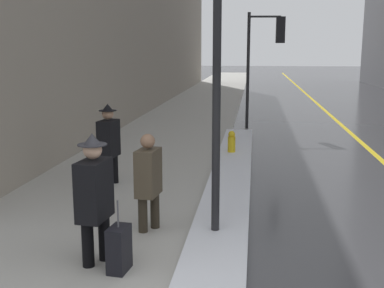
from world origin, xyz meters
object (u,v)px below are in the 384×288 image
(rolling_suitcase, at_px, (119,249))
(pedestrian_in_fedora, at_px, (109,141))
(lamp_post, at_px, (217,53))
(pedestrian_nearside, at_px, (94,194))
(fire_hydrant, at_px, (232,144))
(traffic_light_near, at_px, (267,45))
(pedestrian_with_shoulder_bag, at_px, (149,178))

(rolling_suitcase, bearing_deg, pedestrian_in_fedora, -154.41)
(lamp_post, distance_m, pedestrian_in_fedora, 4.02)
(lamp_post, relative_size, pedestrian_nearside, 2.59)
(rolling_suitcase, distance_m, fire_hydrant, 6.93)
(pedestrian_nearside, bearing_deg, pedestrian_in_fedora, -158.64)
(traffic_light_near, bearing_deg, pedestrian_in_fedora, -118.77)
(traffic_light_near, xyz_separation_m, pedestrian_in_fedora, (-3.36, -7.98, -2.00))
(rolling_suitcase, bearing_deg, fire_hydrant, 178.00)
(pedestrian_with_shoulder_bag, height_order, fire_hydrant, pedestrian_with_shoulder_bag)
(rolling_suitcase, height_order, fire_hydrant, rolling_suitcase)
(pedestrian_nearside, height_order, rolling_suitcase, pedestrian_nearside)
(pedestrian_in_fedora, height_order, rolling_suitcase, pedestrian_in_fedora)
(pedestrian_nearside, relative_size, pedestrian_in_fedora, 1.03)
(fire_hydrant, bearing_deg, pedestrian_in_fedora, -129.00)
(pedestrian_with_shoulder_bag, xyz_separation_m, rolling_suitcase, (-0.07, -1.46, -0.55))
(pedestrian_with_shoulder_bag, bearing_deg, rolling_suitcase, 4.31)
(pedestrian_in_fedora, distance_m, fire_hydrant, 3.85)
(pedestrian_nearside, height_order, pedestrian_with_shoulder_bag, pedestrian_nearside)
(lamp_post, xyz_separation_m, pedestrian_in_fedora, (-2.43, 2.64, -1.81))
(lamp_post, height_order, pedestrian_nearside, lamp_post)
(lamp_post, distance_m, pedestrian_with_shoulder_bag, 2.17)
(pedestrian_with_shoulder_bag, distance_m, fire_hydrant, 5.50)
(traffic_light_near, bearing_deg, pedestrian_with_shoulder_bag, -106.72)
(lamp_post, bearing_deg, fire_hydrant, 90.35)
(traffic_light_near, bearing_deg, rolling_suitcase, -105.74)
(pedestrian_nearside, relative_size, pedestrian_with_shoulder_bag, 1.14)
(pedestrian_in_fedora, bearing_deg, pedestrian_nearside, 21.36)
(pedestrian_with_shoulder_bag, relative_size, fire_hydrant, 2.19)
(pedestrian_in_fedora, height_order, fire_hydrant, pedestrian_in_fedora)
(lamp_post, distance_m, rolling_suitcase, 2.95)
(pedestrian_in_fedora, bearing_deg, lamp_post, 49.53)
(lamp_post, bearing_deg, pedestrian_in_fedora, 132.53)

